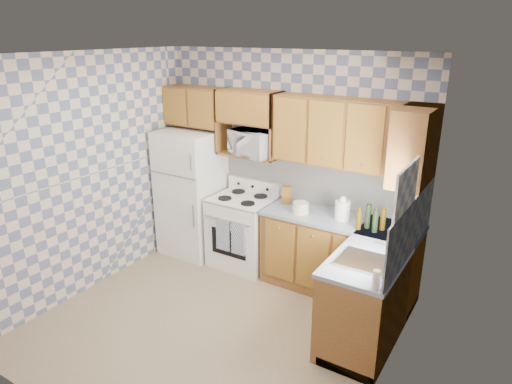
{
  "coord_description": "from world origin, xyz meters",
  "views": [
    {
      "loc": [
        2.49,
        -3.18,
        2.89
      ],
      "look_at": [
        0.05,
        0.75,
        1.25
      ],
      "focal_mm": 32.0,
      "sensor_mm": 36.0,
      "label": 1
    }
  ],
  "objects_px": {
    "refrigerator": "(192,193)",
    "microwave": "(254,143)",
    "electric_kettle": "(342,210)",
    "stove_body": "(243,232)"
  },
  "relations": [
    {
      "from": "stove_body",
      "to": "microwave",
      "type": "height_order",
      "value": "microwave"
    },
    {
      "from": "refrigerator",
      "to": "microwave",
      "type": "bearing_deg",
      "value": 9.26
    },
    {
      "from": "electric_kettle",
      "to": "refrigerator",
      "type": "bearing_deg",
      "value": -179.37
    },
    {
      "from": "refrigerator",
      "to": "microwave",
      "type": "relative_size",
      "value": 2.96
    },
    {
      "from": "microwave",
      "to": "electric_kettle",
      "type": "bearing_deg",
      "value": 6.59
    },
    {
      "from": "refrigerator",
      "to": "stove_body",
      "type": "bearing_deg",
      "value": 1.78
    },
    {
      "from": "microwave",
      "to": "refrigerator",
      "type": "bearing_deg",
      "value": -158.48
    },
    {
      "from": "refrigerator",
      "to": "electric_kettle",
      "type": "height_order",
      "value": "refrigerator"
    },
    {
      "from": "stove_body",
      "to": "electric_kettle",
      "type": "distance_m",
      "value": 1.44
    },
    {
      "from": "electric_kettle",
      "to": "microwave",
      "type": "bearing_deg",
      "value": 174.33
    }
  ]
}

